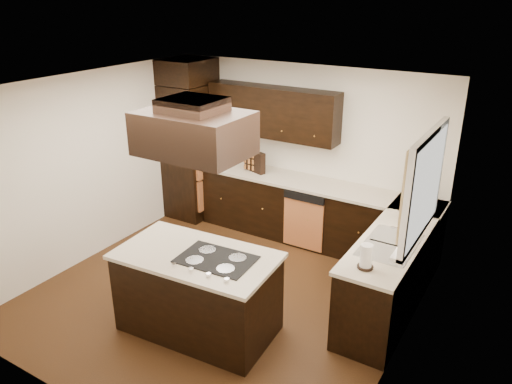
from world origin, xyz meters
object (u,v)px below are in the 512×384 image
(island, at_px, (198,294))
(spice_rack, at_px, (255,161))
(oven_column, at_px, (191,151))
(range_hood, at_px, (194,133))

(island, xyz_separation_m, spice_rack, (-0.79, 2.46, 0.64))
(oven_column, distance_m, range_hood, 3.13)
(spice_rack, bearing_deg, oven_column, -158.14)
(range_hood, distance_m, spice_rack, 2.66)
(island, xyz_separation_m, range_hood, (-0.06, 0.14, 1.72))
(oven_column, height_order, spice_rack, oven_column)
(oven_column, relative_size, island, 1.32)
(range_hood, bearing_deg, spice_rack, 107.51)
(island, relative_size, range_hood, 1.53)
(island, height_order, range_hood, range_hood)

